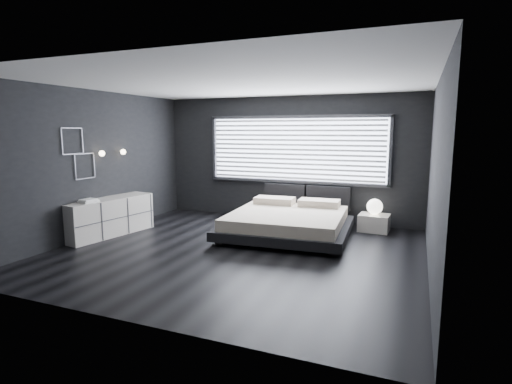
% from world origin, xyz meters
% --- Properties ---
extents(room, '(6.04, 6.00, 2.80)m').
position_xyz_m(room, '(0.00, 0.00, 1.40)').
color(room, black).
rests_on(room, ground).
extents(window, '(4.14, 0.09, 1.52)m').
position_xyz_m(window, '(0.20, 2.70, 1.61)').
color(window, white).
rests_on(window, ground).
extents(headboard, '(1.96, 0.16, 0.52)m').
position_xyz_m(headboard, '(0.49, 2.64, 0.57)').
color(headboard, black).
rests_on(headboard, ground).
extents(sconce_near, '(0.18, 0.11, 0.11)m').
position_xyz_m(sconce_near, '(-2.88, 0.05, 1.60)').
color(sconce_near, silver).
rests_on(sconce_near, ground).
extents(sconce_far, '(0.18, 0.11, 0.11)m').
position_xyz_m(sconce_far, '(-2.88, 0.65, 1.60)').
color(sconce_far, silver).
rests_on(sconce_far, ground).
extents(wall_art_upper, '(0.01, 0.48, 0.48)m').
position_xyz_m(wall_art_upper, '(-2.98, -0.55, 1.85)').
color(wall_art_upper, '#47474C').
rests_on(wall_art_upper, ground).
extents(wall_art_lower, '(0.01, 0.48, 0.48)m').
position_xyz_m(wall_art_lower, '(-2.98, -0.30, 1.38)').
color(wall_art_lower, '#47474C').
rests_on(wall_art_lower, ground).
extents(bed, '(2.50, 2.40, 0.61)m').
position_xyz_m(bed, '(0.49, 1.28, 0.28)').
color(bed, black).
rests_on(bed, ground).
extents(nightstand, '(0.62, 0.53, 0.34)m').
position_xyz_m(nightstand, '(2.01, 2.30, 0.17)').
color(nightstand, silver).
rests_on(nightstand, ground).
extents(orb_lamp, '(0.32, 0.32, 0.32)m').
position_xyz_m(orb_lamp, '(2.01, 2.33, 0.50)').
color(orb_lamp, white).
rests_on(orb_lamp, nightstand).
extents(dresser, '(0.82, 1.89, 0.73)m').
position_xyz_m(dresser, '(-2.78, 0.03, 0.37)').
color(dresser, silver).
rests_on(dresser, ground).
extents(book_stack, '(0.28, 0.34, 0.06)m').
position_xyz_m(book_stack, '(-2.80, -0.44, 0.76)').
color(book_stack, white).
rests_on(book_stack, dresser).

